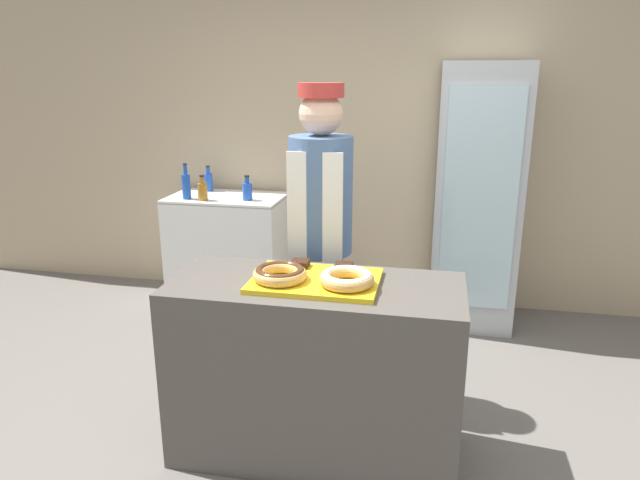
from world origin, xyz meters
The scene contains 15 objects.
ground_plane centered at (0.00, 0.00, 0.00)m, with size 14.00×14.00×0.00m, color #66605B.
wall_back centered at (0.00, 2.13, 1.35)m, with size 8.00×0.06×2.70m.
display_counter centered at (0.00, 0.00, 0.45)m, with size 1.37×0.59×0.90m.
serving_tray centered at (0.00, 0.00, 0.91)m, with size 0.59×0.42×0.02m.
donut_chocolate_glaze centered at (-0.15, -0.06, 0.95)m, with size 0.25×0.25×0.06m.
donut_light_glaze centered at (0.15, -0.06, 0.95)m, with size 0.25×0.25×0.06m.
brownie_back_left centered at (-0.11, 0.15, 0.94)m, with size 0.08×0.08×0.03m.
brownie_back_right centered at (0.11, 0.15, 0.94)m, with size 0.08×0.08×0.03m.
baker_person centered at (-0.10, 0.58, 0.96)m, with size 0.35×0.35×1.78m.
beverage_fridge centered at (0.82, 1.78, 0.96)m, with size 0.60×0.58×1.91m.
chest_freezer centered at (-1.12, 1.79, 0.45)m, with size 0.91×0.56×0.89m.
bottle_blue centered at (-0.90, 1.69, 0.96)m, with size 0.08×0.08×0.19m.
bottle_blue_b centered at (-1.38, 1.63, 1.00)m, with size 0.07×0.07×0.28m.
bottle_blue_b_b centered at (-1.33, 1.96, 0.97)m, with size 0.07×0.07×0.21m.
bottle_amber centered at (-1.24, 1.61, 0.96)m, with size 0.07×0.07×0.20m.
Camera 1 is at (0.52, -2.42, 1.83)m, focal length 32.00 mm.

